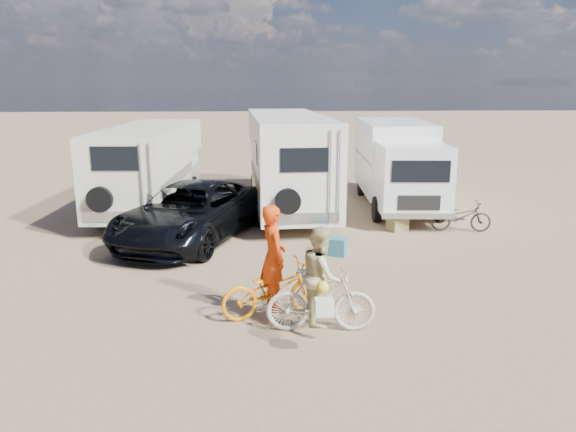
{
  "coord_description": "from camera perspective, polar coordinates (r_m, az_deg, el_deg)",
  "views": [
    {
      "loc": [
        -1.22,
        -10.47,
        4.06
      ],
      "look_at": [
        -0.58,
        0.66,
        1.3
      ],
      "focal_mm": 33.66,
      "sensor_mm": 36.0,
      "label": 1
    }
  ],
  "objects": [
    {
      "name": "ground",
      "position": [
        11.3,
        3.15,
        -7.18
      ],
      "size": [
        140.0,
        140.0,
        0.0
      ],
      "primitive_type": "plane",
      "color": "#977B5A",
      "rests_on": "ground"
    },
    {
      "name": "bike_woman",
      "position": [
        9.07,
        3.48,
        -8.89
      ],
      "size": [
        1.85,
        0.62,
        1.1
      ],
      "primitive_type": "imported",
      "rotation": [
        0.0,
        0.0,
        1.51
      ],
      "color": "#BBBA9E",
      "rests_on": "ground"
    },
    {
      "name": "rv_left",
      "position": [
        17.95,
        -14.35,
        4.81
      ],
      "size": [
        2.56,
        7.14,
        2.71
      ],
      "primitive_type": null,
      "rotation": [
        0.0,
        0.0,
        -0.05
      ],
      "color": "white",
      "rests_on": "ground"
    },
    {
      "name": "rv_main",
      "position": [
        17.69,
        -0.04,
        5.69
      ],
      "size": [
        2.61,
        8.11,
        3.07
      ],
      "primitive_type": null,
      "rotation": [
        0.0,
        0.0,
        0.05
      ],
      "color": "white",
      "rests_on": "ground"
    },
    {
      "name": "bike_man",
      "position": [
        9.64,
        -1.55,
        -7.76
      ],
      "size": [
        2.01,
        1.18,
        1.0
      ],
      "primitive_type": "imported",
      "rotation": [
        0.0,
        0.0,
        1.86
      ],
      "color": "orange",
      "rests_on": "ground"
    },
    {
      "name": "rider_man",
      "position": [
        9.49,
        -1.56,
        -5.35
      ],
      "size": [
        0.62,
        0.78,
        1.86
      ],
      "primitive_type": "imported",
      "rotation": [
        0.0,
        0.0,
        1.86
      ],
      "color": "red",
      "rests_on": "ground"
    },
    {
      "name": "crate",
      "position": [
        15.52,
        11.47,
        -0.83
      ],
      "size": [
        0.6,
        0.6,
        0.37
      ],
      "primitive_type": "cube",
      "rotation": [
        0.0,
        0.0,
        0.34
      ],
      "color": "olive",
      "rests_on": "ground"
    },
    {
      "name": "dark_suv",
      "position": [
        14.4,
        -10.24,
        0.38
      ],
      "size": [
        4.2,
        5.91,
        1.49
      ],
      "primitive_type": "imported",
      "rotation": [
        0.0,
        0.0,
        -0.36
      ],
      "color": "black",
      "rests_on": "ground"
    },
    {
      "name": "rider_woman",
      "position": [
        8.97,
        3.51,
        -7.31
      ],
      "size": [
        0.66,
        0.83,
        1.63
      ],
      "primitive_type": "imported",
      "rotation": [
        0.0,
        0.0,
        1.51
      ],
      "color": "tan",
      "rests_on": "ground"
    },
    {
      "name": "cooler",
      "position": [
        13.13,
        5.02,
        -3.2
      ],
      "size": [
        0.64,
        0.56,
        0.43
      ],
      "primitive_type": "cube",
      "rotation": [
        0.0,
        0.0,
        -0.39
      ],
      "color": "#2D6984",
      "rests_on": "ground"
    },
    {
      "name": "bike_parked",
      "position": [
        15.82,
        17.8,
        -0.03
      ],
      "size": [
        1.72,
        0.83,
        0.87
      ],
      "primitive_type": "imported",
      "rotation": [
        0.0,
        0.0,
        1.41
      ],
      "color": "#282A28",
      "rests_on": "ground"
    },
    {
      "name": "box_truck",
      "position": [
        18.21,
        11.53,
        5.19
      ],
      "size": [
        2.54,
        6.58,
        2.78
      ],
      "primitive_type": null,
      "rotation": [
        0.0,
        0.0,
        -0.07
      ],
      "color": "white",
      "rests_on": "ground"
    }
  ]
}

